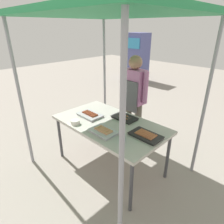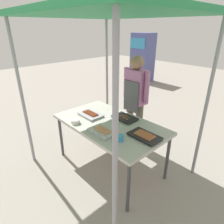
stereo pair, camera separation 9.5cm
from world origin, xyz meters
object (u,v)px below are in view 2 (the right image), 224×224
at_px(tray_grilled_sausages, 90,114).
at_px(tray_pork_links, 103,131).
at_px(stall_table, 109,126).
at_px(vendor_woman, 135,96).
at_px(condiment_bowl, 75,121).
at_px(drink_cup_near_edge, 121,138).
at_px(neighbor_stall_left, 142,57).
at_px(tray_meat_skewers, 125,118).
at_px(tray_spring_rolls, 145,136).

distance_m(tray_grilled_sausages, tray_pork_links, 0.55).
xyz_separation_m(stall_table, vendor_woman, (-0.17, 0.73, 0.24)).
bearing_deg(condiment_bowl, stall_table, 49.18).
height_order(tray_pork_links, drink_cup_near_edge, drink_cup_near_edge).
distance_m(tray_pork_links, condiment_bowl, 0.47).
distance_m(tray_pork_links, neighbor_stall_left, 5.65).
xyz_separation_m(tray_grilled_sausages, condiment_bowl, (0.06, -0.31, 0.01)).
relative_size(tray_pork_links, condiment_bowl, 2.81).
distance_m(drink_cup_near_edge, neighbor_stall_left, 5.80).
distance_m(stall_table, tray_grilled_sausages, 0.38).
bearing_deg(stall_table, condiment_bowl, -130.82).
distance_m(condiment_bowl, vendor_woman, 1.11).
distance_m(stall_table, tray_meat_skewers, 0.26).
xyz_separation_m(tray_pork_links, drink_cup_near_edge, (0.30, 0.02, 0.02)).
xyz_separation_m(drink_cup_near_edge, vendor_woman, (-0.61, 0.96, 0.15)).
bearing_deg(condiment_bowl, tray_pork_links, 13.95).
distance_m(condiment_bowl, drink_cup_near_edge, 0.77).
xyz_separation_m(stall_table, tray_grilled_sausages, (-0.37, -0.05, 0.07)).
bearing_deg(tray_pork_links, condiment_bowl, -166.05).
bearing_deg(stall_table, tray_spring_rolls, 4.84).
height_order(drink_cup_near_edge, vendor_woman, vendor_woman).
bearing_deg(tray_grilled_sausages, vendor_woman, 75.78).
relative_size(condiment_bowl, drink_cup_near_edge, 1.50).
distance_m(tray_grilled_sausages, condiment_bowl, 0.31).
xyz_separation_m(tray_pork_links, vendor_woman, (-0.31, 0.98, 0.17)).
bearing_deg(neighbor_stall_left, condiment_bowl, -60.63).
bearing_deg(tray_pork_links, tray_meat_skewers, 99.03).
bearing_deg(vendor_woman, tray_grilled_sausages, 75.78).
distance_m(tray_pork_links, drink_cup_near_edge, 0.30).
height_order(tray_meat_skewers, neighbor_stall_left, neighbor_stall_left).
bearing_deg(tray_grilled_sausages, tray_spring_rolls, 6.12).
height_order(tray_pork_links, condiment_bowl, condiment_bowl).
distance_m(tray_grilled_sausages, neighbor_stall_left, 5.21).
bearing_deg(drink_cup_near_edge, tray_spring_rolls, 62.94).
bearing_deg(neighbor_stall_left, drink_cup_near_edge, -53.46).
bearing_deg(tray_spring_rolls, condiment_bowl, -155.42).
xyz_separation_m(tray_meat_skewers, condiment_bowl, (-0.38, -0.60, 0.01)).
distance_m(tray_spring_rolls, drink_cup_near_edge, 0.31).
relative_size(tray_grilled_sausages, drink_cup_near_edge, 4.46).
bearing_deg(tray_spring_rolls, tray_pork_links, -146.10).
height_order(condiment_bowl, neighbor_stall_left, neighbor_stall_left).
height_order(stall_table, condiment_bowl, condiment_bowl).
distance_m(tray_meat_skewers, vendor_woman, 0.57).
height_order(stall_table, tray_pork_links, tray_pork_links).
distance_m(tray_meat_skewers, condiment_bowl, 0.71).
distance_m(stall_table, neighbor_stall_left, 5.37).
bearing_deg(tray_pork_links, drink_cup_near_edge, 4.44).
height_order(tray_pork_links, vendor_woman, vendor_woman).
bearing_deg(drink_cup_near_edge, vendor_woman, 122.64).
height_order(drink_cup_near_edge, neighbor_stall_left, neighbor_stall_left).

